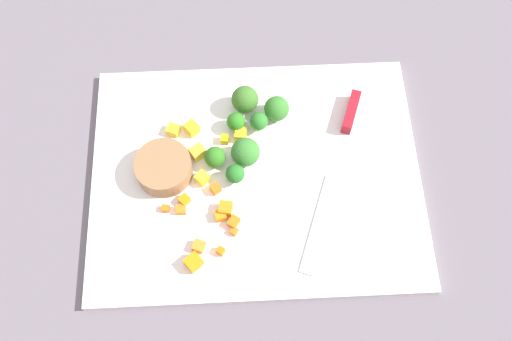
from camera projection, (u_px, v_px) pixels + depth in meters
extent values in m
plane|color=slate|center=(256.00, 177.00, 0.81)|extent=(4.00, 4.00, 0.00)
cube|color=white|center=(256.00, 175.00, 0.81)|extent=(0.46, 0.36, 0.01)
cylinder|color=#906744|center=(164.00, 168.00, 0.79)|extent=(0.08, 0.08, 0.03)
cube|color=silver|center=(320.00, 224.00, 0.77)|extent=(0.07, 0.14, 0.00)
cube|color=maroon|center=(351.00, 112.00, 0.83)|extent=(0.04, 0.07, 0.02)
cube|color=orange|center=(194.00, 262.00, 0.74)|extent=(0.03, 0.03, 0.02)
cube|color=orange|center=(234.00, 231.00, 0.76)|extent=(0.01, 0.01, 0.01)
cube|color=orange|center=(199.00, 246.00, 0.75)|extent=(0.02, 0.02, 0.01)
cube|color=orange|center=(216.00, 189.00, 0.79)|extent=(0.02, 0.02, 0.01)
cube|color=orange|center=(184.00, 200.00, 0.78)|extent=(0.02, 0.02, 0.01)
cube|color=orange|center=(234.00, 222.00, 0.77)|extent=(0.02, 0.02, 0.01)
cube|color=orange|center=(166.00, 208.00, 0.78)|extent=(0.01, 0.01, 0.01)
cube|color=orange|center=(220.00, 215.00, 0.77)|extent=(0.02, 0.02, 0.01)
cube|color=orange|center=(221.00, 251.00, 0.75)|extent=(0.01, 0.01, 0.01)
cube|color=orange|center=(181.00, 210.00, 0.77)|extent=(0.01, 0.01, 0.01)
cube|color=orange|center=(226.00, 209.00, 0.77)|extent=(0.02, 0.02, 0.02)
cube|color=yellow|center=(198.00, 152.00, 0.81)|extent=(0.03, 0.02, 0.02)
cube|color=yellow|center=(192.00, 128.00, 0.82)|extent=(0.02, 0.02, 0.02)
cube|color=yellow|center=(202.00, 178.00, 0.79)|extent=(0.02, 0.02, 0.01)
cube|color=yellow|center=(241.00, 134.00, 0.82)|extent=(0.02, 0.02, 0.02)
cube|color=yellow|center=(225.00, 139.00, 0.82)|extent=(0.01, 0.01, 0.01)
cube|color=yellow|center=(173.00, 130.00, 0.82)|extent=(0.02, 0.02, 0.01)
cylinder|color=#80B255|center=(236.00, 126.00, 0.83)|extent=(0.01, 0.01, 0.01)
sphere|color=#2C771E|center=(236.00, 122.00, 0.82)|extent=(0.03, 0.03, 0.03)
cylinder|color=#85B36B|center=(259.00, 126.00, 0.82)|extent=(0.01, 0.01, 0.02)
sphere|color=#2A7327|center=(259.00, 121.00, 0.81)|extent=(0.03, 0.03, 0.03)
cylinder|color=#83B358|center=(246.00, 157.00, 0.81)|extent=(0.01, 0.01, 0.01)
sphere|color=#35762C|center=(245.00, 152.00, 0.79)|extent=(0.04, 0.04, 0.04)
cylinder|color=#8FC167|center=(235.00, 178.00, 0.79)|extent=(0.01, 0.01, 0.01)
sphere|color=#246C23|center=(235.00, 174.00, 0.78)|extent=(0.03, 0.03, 0.03)
cylinder|color=#80BE5B|center=(216.00, 161.00, 0.80)|extent=(0.01, 0.01, 0.01)
sphere|color=#2E701E|center=(215.00, 157.00, 0.79)|extent=(0.03, 0.03, 0.03)
cylinder|color=#80B756|center=(245.00, 105.00, 0.84)|extent=(0.01, 0.01, 0.01)
sphere|color=#396C25|center=(245.00, 99.00, 0.82)|extent=(0.04, 0.04, 0.04)
cylinder|color=#85C06B|center=(276.00, 114.00, 0.84)|extent=(0.01, 0.01, 0.01)
sphere|color=#347629|center=(277.00, 109.00, 0.82)|extent=(0.04, 0.04, 0.04)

